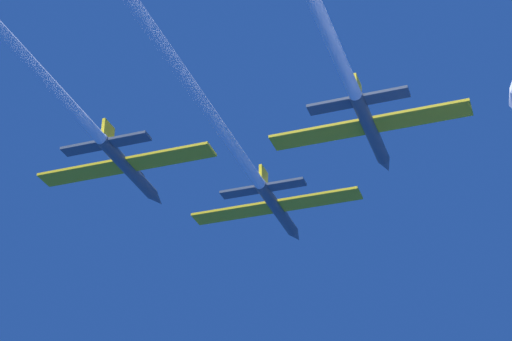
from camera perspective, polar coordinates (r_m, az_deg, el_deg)
jet_lead at (r=86.07m, az=-2.22°, el=2.65°), size 19.13×60.76×3.17m
jet_left_wing at (r=83.99m, az=-12.11°, el=4.54°), size 19.13×51.92×3.17m
jet_right_wing at (r=72.62m, az=4.11°, el=9.71°), size 19.13×61.07×3.17m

